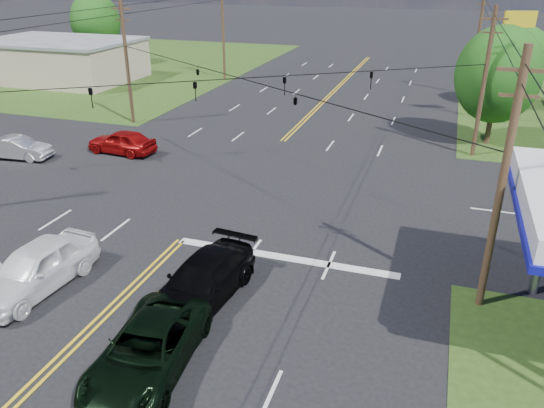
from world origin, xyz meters
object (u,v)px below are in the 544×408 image
(pole_se, at_px, (502,183))
(pole_ne, at_px, (484,82))
(pickup_dkgreen, at_px, (148,349))
(pole_left_far, at_px, (223,31))
(tree_right_a, at_px, (498,75))
(pickup_white, at_px, (36,268))
(suv_black, at_px, (202,281))
(tree_right_b, at_px, (520,59))
(tree_far_l, at_px, (95,22))
(pole_nw, at_px, (127,61))
(sedan_silver, at_px, (18,148))
(pole_right_far, at_px, (478,40))
(retail_nw, at_px, (60,61))

(pole_se, relative_size, pole_ne, 1.00)
(pickup_dkgreen, bearing_deg, pole_left_far, 104.95)
(tree_right_a, bearing_deg, pickup_white, -124.68)
(suv_black, height_order, pickup_white, pickup_white)
(pole_left_far, xyz_separation_m, tree_right_a, (27.00, -16.00, -0.30))
(tree_right_a, bearing_deg, pole_se, -92.73)
(tree_right_b, xyz_separation_m, tree_far_l, (-48.50, 8.00, 0.98))
(pole_se, height_order, tree_far_l, pole_se)
(pole_left_far, distance_m, tree_right_b, 29.79)
(pole_nw, bearing_deg, suv_black, -52.66)
(tree_right_a, bearing_deg, tree_far_l, 156.50)
(pole_left_far, bearing_deg, pickup_white, -77.04)
(suv_black, relative_size, pickup_white, 1.04)
(suv_black, bearing_deg, sedan_silver, 155.26)
(tree_right_b, height_order, sedan_silver, tree_right_b)
(pole_ne, height_order, sedan_silver, pole_ne)
(pole_se, distance_m, pickup_white, 17.51)
(pole_right_far, height_order, pickup_white, pole_right_far)
(retail_nw, xyz_separation_m, sedan_silver, (14.58, -23.00, -1.28))
(tree_right_a, relative_size, pickup_white, 1.50)
(pole_right_far, relative_size, suv_black, 1.77)
(tree_right_b, xyz_separation_m, suv_black, (-13.50, -35.97, -3.40))
(pole_nw, relative_size, pole_right_far, 0.95)
(pole_se, xyz_separation_m, pole_right_far, (0.00, 37.00, 0.25))
(pole_ne, bearing_deg, pickup_dkgreen, -111.81)
(pole_se, distance_m, pole_right_far, 37.00)
(pole_right_far, xyz_separation_m, suv_black, (-10.00, -39.97, -4.35))
(retail_nw, bearing_deg, tree_right_a, -12.80)
(tree_far_l, bearing_deg, sedan_silver, -63.33)
(retail_nw, xyz_separation_m, suv_black, (33.00, -33.97, -1.18))
(pole_left_far, relative_size, tree_far_l, 1.15)
(suv_black, bearing_deg, tree_right_a, 71.39)
(pole_nw, height_order, pole_ne, same)
(tree_right_a, relative_size, tree_far_l, 0.94)
(pole_ne, distance_m, sedan_silver, 30.42)
(tree_far_l, bearing_deg, pickup_white, -57.82)
(tree_right_a, height_order, suv_black, tree_right_a)
(pole_nw, distance_m, sedan_silver, 11.11)
(pole_right_far, xyz_separation_m, tree_right_b, (3.50, -4.00, -0.95))
(pole_nw, xyz_separation_m, tree_right_a, (27.00, 3.00, -0.05))
(pole_ne, relative_size, sedan_silver, 2.17)
(tree_far_l, bearing_deg, pole_right_far, -5.08)
(pole_ne, bearing_deg, suv_black, -115.49)
(suv_black, distance_m, sedan_silver, 21.44)
(retail_nw, bearing_deg, pole_se, -35.79)
(pickup_dkgreen, distance_m, pickup_white, 7.04)
(tree_far_l, bearing_deg, pole_se, -42.34)
(pole_left_far, distance_m, tree_far_l, 19.42)
(pole_ne, relative_size, tree_right_a, 1.16)
(pole_left_far, bearing_deg, tree_right_b, -7.72)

